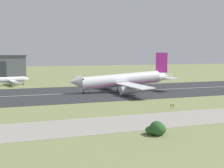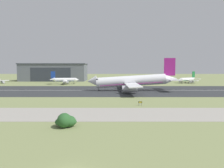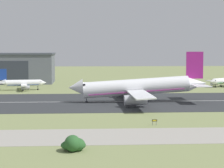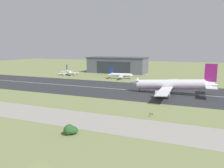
{
  "view_description": "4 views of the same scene",
  "coord_description": "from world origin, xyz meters",
  "px_view_note": "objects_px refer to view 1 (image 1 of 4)",
  "views": [
    {
      "loc": [
        -36.93,
        -38.19,
        17.81
      ],
      "look_at": [
        -1.18,
        59.65,
        7.47
      ],
      "focal_mm": 50.0,
      "sensor_mm": 36.0,
      "label": 1
    },
    {
      "loc": [
        5.29,
        -25.65,
        13.04
      ],
      "look_at": [
        5.01,
        65.37,
        5.99
      ],
      "focal_mm": 35.0,
      "sensor_mm": 36.0,
      "label": 2
    },
    {
      "loc": [
        -2.78,
        -60.25,
        19.5
      ],
      "look_at": [
        4.88,
        59.24,
        9.5
      ],
      "focal_mm": 70.0,
      "sensor_mm": 36.0,
      "label": 3
    },
    {
      "loc": [
        31.39,
        -33.83,
        26.64
      ],
      "look_at": [
        -13.18,
        76.47,
        6.67
      ],
      "focal_mm": 35.0,
      "sensor_mm": 36.0,
      "label": 4
    }
  ],
  "objects_px": {
    "airplane_parked_west": "(10,80)",
    "airplane_landing": "(122,80)",
    "airplane_parked_east": "(158,75)",
    "shrub_clump": "(157,129)",
    "runway_sign": "(172,106)"
  },
  "relations": [
    {
      "from": "airplane_parked_west",
      "to": "runway_sign",
      "type": "xyz_separation_m",
      "value": [
        45.91,
        -94.08,
        -2.11
      ]
    },
    {
      "from": "airplane_parked_west",
      "to": "runway_sign",
      "type": "relative_size",
      "value": 15.02
    },
    {
      "from": "airplane_parked_east",
      "to": "shrub_clump",
      "type": "bearing_deg",
      "value": -118.62
    },
    {
      "from": "airplane_parked_east",
      "to": "runway_sign",
      "type": "relative_size",
      "value": 13.99
    },
    {
      "from": "airplane_parked_west",
      "to": "runway_sign",
      "type": "bearing_deg",
      "value": -63.99
    },
    {
      "from": "airplane_parked_west",
      "to": "airplane_landing",
      "type": "bearing_deg",
      "value": -45.15
    },
    {
      "from": "shrub_clump",
      "to": "runway_sign",
      "type": "bearing_deg",
      "value": 53.32
    },
    {
      "from": "airplane_parked_west",
      "to": "airplane_parked_east",
      "type": "distance_m",
      "value": 98.34
    },
    {
      "from": "runway_sign",
      "to": "airplane_parked_west",
      "type": "bearing_deg",
      "value": 116.01
    },
    {
      "from": "airplane_parked_west",
      "to": "shrub_clump",
      "type": "height_order",
      "value": "airplane_parked_west"
    },
    {
      "from": "airplane_landing",
      "to": "runway_sign",
      "type": "xyz_separation_m",
      "value": [
        -1.23,
        -46.69,
        -4.2
      ]
    },
    {
      "from": "airplane_parked_east",
      "to": "shrub_clump",
      "type": "height_order",
      "value": "airplane_parked_east"
    },
    {
      "from": "shrub_clump",
      "to": "airplane_parked_east",
      "type": "bearing_deg",
      "value": 61.38
    },
    {
      "from": "shrub_clump",
      "to": "runway_sign",
      "type": "distance_m",
      "value": 32.82
    },
    {
      "from": "airplane_landing",
      "to": "runway_sign",
      "type": "distance_m",
      "value": 46.89
    }
  ]
}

